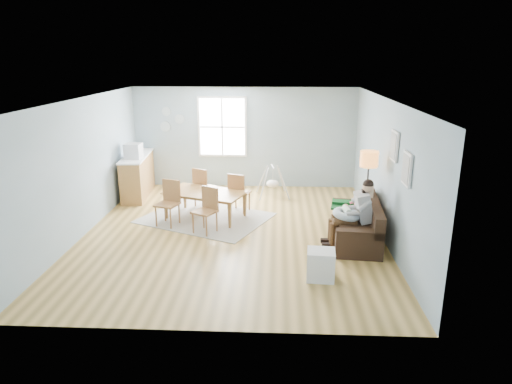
# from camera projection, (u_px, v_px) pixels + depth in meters

# --- Properties ---
(room) EXTENTS (8.40, 9.40, 3.90)m
(room) POSITION_uv_depth(u_px,v_px,m) (231.00, 114.00, 8.68)
(room) COLOR olive
(window) EXTENTS (1.32, 0.08, 1.62)m
(window) POSITION_uv_depth(u_px,v_px,m) (222.00, 127.00, 12.24)
(window) COLOR silver
(window) RESTS_ON room
(pictures) EXTENTS (0.05, 1.34, 0.74)m
(pictures) POSITION_uv_depth(u_px,v_px,m) (400.00, 157.00, 7.70)
(pictures) COLOR silver
(pictures) RESTS_ON room
(wall_plates) EXTENTS (0.67, 0.02, 0.66)m
(wall_plates) POSITION_uv_depth(u_px,v_px,m) (170.00, 120.00, 12.26)
(wall_plates) COLOR #8AA0A5
(wall_plates) RESTS_ON room
(sofa) EXTENTS (1.01, 2.03, 0.79)m
(sofa) POSITION_uv_depth(u_px,v_px,m) (359.00, 227.00, 8.92)
(sofa) COLOR black
(sofa) RESTS_ON room
(green_throw) EXTENTS (1.00, 0.85, 0.04)m
(green_throw) POSITION_uv_depth(u_px,v_px,m) (354.00, 205.00, 9.49)
(green_throw) COLOR #135320
(green_throw) RESTS_ON sofa
(beige_pillow) EXTENTS (0.20, 0.49, 0.48)m
(beige_pillow) POSITION_uv_depth(u_px,v_px,m) (369.00, 198.00, 9.25)
(beige_pillow) COLOR #C6B797
(beige_pillow) RESTS_ON sofa
(father) EXTENTS (0.94, 0.44, 1.31)m
(father) POSITION_uv_depth(u_px,v_px,m) (355.00, 211.00, 8.55)
(father) COLOR gray
(father) RESTS_ON sofa
(nursing_pillow) EXTENTS (0.58, 0.56, 0.22)m
(nursing_pillow) POSITION_uv_depth(u_px,v_px,m) (347.00, 214.00, 8.60)
(nursing_pillow) COLOR #A2B4CA
(nursing_pillow) RESTS_ON father
(infant) EXTENTS (0.16, 0.37, 0.14)m
(infant) POSITION_uv_depth(u_px,v_px,m) (347.00, 210.00, 8.60)
(infant) COLOR silver
(infant) RESTS_ON nursing_pillow
(toddler) EXTENTS (0.49, 0.24, 0.77)m
(toddler) POSITION_uv_depth(u_px,v_px,m) (356.00, 205.00, 9.00)
(toddler) COLOR silver
(toddler) RESTS_ON sofa
(floor_lamp) EXTENTS (0.35, 0.35, 1.72)m
(floor_lamp) POSITION_uv_depth(u_px,v_px,m) (369.00, 166.00, 8.87)
(floor_lamp) COLOR black
(floor_lamp) RESTS_ON room
(storage_cube) EXTENTS (0.47, 0.43, 0.49)m
(storage_cube) POSITION_uv_depth(u_px,v_px,m) (320.00, 265.00, 7.37)
(storage_cube) COLOR white
(storage_cube) RESTS_ON room
(rug) EXTENTS (3.20, 2.88, 0.01)m
(rug) POSITION_uv_depth(u_px,v_px,m) (206.00, 218.00, 10.20)
(rug) COLOR #9F9C92
(rug) RESTS_ON room
(dining_table) EXTENTS (1.95, 1.49, 0.61)m
(dining_table) POSITION_uv_depth(u_px,v_px,m) (205.00, 205.00, 10.11)
(dining_table) COLOR olive
(dining_table) RESTS_ON rug
(chair_sw) EXTENTS (0.55, 0.55, 0.96)m
(chair_sw) POSITION_uv_depth(u_px,v_px,m) (169.00, 200.00, 9.70)
(chair_sw) COLOR brown
(chair_sw) RESTS_ON rug
(chair_se) EXTENTS (0.57, 0.57, 0.93)m
(chair_se) POSITION_uv_depth(u_px,v_px,m) (207.00, 207.00, 9.29)
(chair_se) COLOR brown
(chair_se) RESTS_ON rug
(chair_nw) EXTENTS (0.59, 0.59, 0.96)m
(chair_nw) POSITION_uv_depth(u_px,v_px,m) (203.00, 185.00, 10.80)
(chair_nw) COLOR brown
(chair_nw) RESTS_ON rug
(chair_ne) EXTENTS (0.54, 0.54, 0.94)m
(chair_ne) POSITION_uv_depth(u_px,v_px,m) (238.00, 191.00, 10.39)
(chair_ne) COLOR brown
(chair_ne) RESTS_ON rug
(counter) EXTENTS (0.72, 1.94, 1.06)m
(counter) POSITION_uv_depth(u_px,v_px,m) (138.00, 175.00, 11.74)
(counter) COLOR olive
(counter) RESTS_ON room
(monitor) EXTENTS (0.40, 0.38, 0.37)m
(monitor) POSITION_uv_depth(u_px,v_px,m) (133.00, 151.00, 11.19)
(monitor) COLOR silver
(monitor) RESTS_ON counter
(baby_swing) EXTENTS (0.89, 0.90, 0.80)m
(baby_swing) POSITION_uv_depth(u_px,v_px,m) (273.00, 183.00, 11.66)
(baby_swing) COLOR silver
(baby_swing) RESTS_ON room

